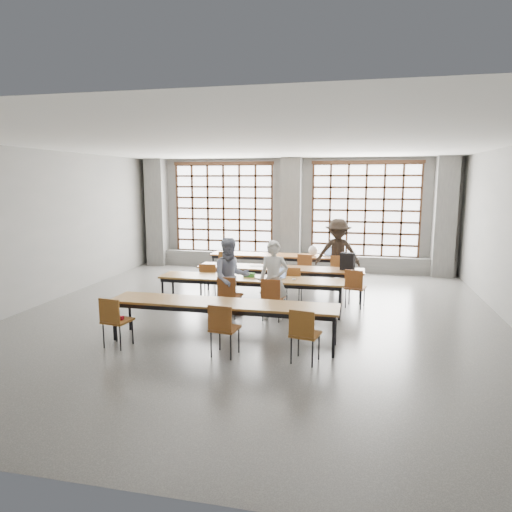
{
  "coord_description": "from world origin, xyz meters",
  "views": [
    {
      "loc": [
        1.99,
        -8.92,
        2.81
      ],
      "look_at": [
        -0.06,
        0.4,
        1.22
      ],
      "focal_mm": 32.0,
      "sensor_mm": 36.0,
      "label": 1
    }
  ],
  "objects_px": {
    "green_box": "(249,275)",
    "plastic_bag": "(313,250)",
    "chair_near_left": "(114,317)",
    "laptop_back": "(330,254)",
    "chair_mid_left": "(209,278)",
    "chair_front_left": "(229,293)",
    "desk_row_a": "(281,257)",
    "desk_row_c": "(250,281)",
    "chair_back_left": "(227,263)",
    "student_male": "(274,280)",
    "mouse": "(294,279)",
    "phone": "(258,279)",
    "chair_mid_centre": "(292,282)",
    "chair_mid_right": "(355,284)",
    "desk_row_d": "(223,306)",
    "desk_row_b": "(280,270)",
    "laptop_front": "(278,275)",
    "student_female": "(231,278)",
    "chair_front_right": "(272,295)",
    "red_pouch": "(117,318)",
    "chair_near_mid": "(223,325)",
    "student_back": "(338,253)",
    "backpack": "(348,261)",
    "chair_near_right": "(304,330)",
    "chair_back_mid": "(306,267)"
  },
  "relations": [
    {
      "from": "mouse",
      "to": "phone",
      "type": "relative_size",
      "value": 0.75
    },
    {
      "from": "student_back",
      "to": "backpack",
      "type": "height_order",
      "value": "student_back"
    },
    {
      "from": "chair_back_left",
      "to": "chair_front_right",
      "type": "xyz_separation_m",
      "value": [
        1.86,
        -3.2,
        0.0
      ]
    },
    {
      "from": "student_female",
      "to": "chair_front_right",
      "type": "bearing_deg",
      "value": -36.46
    },
    {
      "from": "red_pouch",
      "to": "chair_mid_right",
      "type": "bearing_deg",
      "value": 39.92
    },
    {
      "from": "desk_row_a",
      "to": "chair_mid_centre",
      "type": "distance_m",
      "value": 2.61
    },
    {
      "from": "chair_back_left",
      "to": "chair_back_mid",
      "type": "distance_m",
      "value": 2.19
    },
    {
      "from": "chair_near_mid",
      "to": "laptop_back",
      "type": "distance_m",
      "value": 6.14
    },
    {
      "from": "laptop_back",
      "to": "red_pouch",
      "type": "xyz_separation_m",
      "value": [
        -3.22,
        -5.91,
        -0.29
      ]
    },
    {
      "from": "chair_near_mid",
      "to": "student_back",
      "type": "xyz_separation_m",
      "value": [
        1.57,
        5.38,
        0.37
      ]
    },
    {
      "from": "desk_row_c",
      "to": "chair_mid_right",
      "type": "bearing_deg",
      "value": 17.22
    },
    {
      "from": "mouse",
      "to": "desk_row_d",
      "type": "bearing_deg",
      "value": -115.49
    },
    {
      "from": "desk_row_b",
      "to": "laptop_front",
      "type": "relative_size",
      "value": 8.68
    },
    {
      "from": "chair_near_left",
      "to": "laptop_back",
      "type": "distance_m",
      "value": 6.81
    },
    {
      "from": "desk_row_b",
      "to": "chair_near_left",
      "type": "relative_size",
      "value": 4.55
    },
    {
      "from": "chair_mid_left",
      "to": "chair_front_left",
      "type": "bearing_deg",
      "value": -56.74
    },
    {
      "from": "desk_row_a",
      "to": "plastic_bag",
      "type": "relative_size",
      "value": 13.99
    },
    {
      "from": "student_male",
      "to": "chair_near_right",
      "type": "bearing_deg",
      "value": -70.63
    },
    {
      "from": "desk_row_d",
      "to": "chair_front_left",
      "type": "bearing_deg",
      "value": 101.64
    },
    {
      "from": "desk_row_c",
      "to": "chair_back_left",
      "type": "xyz_separation_m",
      "value": [
        -1.27,
        2.57,
        -0.13
      ]
    },
    {
      "from": "chair_mid_centre",
      "to": "chair_near_right",
      "type": "bearing_deg",
      "value": -79.14
    },
    {
      "from": "chair_mid_centre",
      "to": "laptop_back",
      "type": "bearing_deg",
      "value": 75.4
    },
    {
      "from": "desk_row_d",
      "to": "green_box",
      "type": "xyz_separation_m",
      "value": [
        -0.03,
        2.13,
        0.11
      ]
    },
    {
      "from": "laptop_back",
      "to": "desk_row_a",
      "type": "bearing_deg",
      "value": -175.46
    },
    {
      "from": "laptop_front",
      "to": "chair_near_mid",
      "type": "bearing_deg",
      "value": -98.3
    },
    {
      "from": "chair_near_left",
      "to": "red_pouch",
      "type": "height_order",
      "value": "chair_near_left"
    },
    {
      "from": "desk_row_c",
      "to": "laptop_front",
      "type": "height_order",
      "value": "laptop_front"
    },
    {
      "from": "desk_row_b",
      "to": "chair_mid_centre",
      "type": "xyz_separation_m",
      "value": [
        0.4,
        -0.63,
        -0.13
      ]
    },
    {
      "from": "chair_mid_centre",
      "to": "student_male",
      "type": "height_order",
      "value": "student_male"
    },
    {
      "from": "laptop_front",
      "to": "chair_near_left",
      "type": "bearing_deg",
      "value": -129.68
    },
    {
      "from": "chair_near_mid",
      "to": "red_pouch",
      "type": "distance_m",
      "value": 1.89
    },
    {
      "from": "chair_mid_centre",
      "to": "student_female",
      "type": "relative_size",
      "value": 0.53
    },
    {
      "from": "student_male",
      "to": "phone",
      "type": "height_order",
      "value": "student_male"
    },
    {
      "from": "chair_mid_centre",
      "to": "laptop_back",
      "type": "xyz_separation_m",
      "value": [
        0.68,
        2.63,
        0.25
      ]
    },
    {
      "from": "chair_back_mid",
      "to": "backpack",
      "type": "bearing_deg",
      "value": -47.8
    },
    {
      "from": "chair_mid_centre",
      "to": "student_male",
      "type": "xyz_separation_m",
      "value": [
        -0.22,
        -1.18,
        0.27
      ]
    },
    {
      "from": "desk_row_c",
      "to": "laptop_back",
      "type": "distance_m",
      "value": 3.64
    },
    {
      "from": "desk_row_a",
      "to": "red_pouch",
      "type": "distance_m",
      "value": 6.09
    },
    {
      "from": "chair_near_mid",
      "to": "student_back",
      "type": "height_order",
      "value": "student_back"
    },
    {
      "from": "desk_row_c",
      "to": "chair_back_left",
      "type": "relative_size",
      "value": 4.55
    },
    {
      "from": "desk_row_d",
      "to": "phone",
      "type": "distance_m",
      "value": 1.96
    },
    {
      "from": "chair_mid_left",
      "to": "student_male",
      "type": "bearing_deg",
      "value": -33.75
    },
    {
      "from": "student_female",
      "to": "chair_mid_right",
      "type": "bearing_deg",
      "value": -2.95
    },
    {
      "from": "chair_mid_right",
      "to": "chair_near_mid",
      "type": "relative_size",
      "value": 1.0
    },
    {
      "from": "chair_front_left",
      "to": "chair_near_left",
      "type": "relative_size",
      "value": 1.0
    },
    {
      "from": "green_box",
      "to": "plastic_bag",
      "type": "bearing_deg",
      "value": 71.01
    },
    {
      "from": "student_male",
      "to": "mouse",
      "type": "height_order",
      "value": "student_male"
    },
    {
      "from": "desk_row_d",
      "to": "student_back",
      "type": "xyz_separation_m",
      "value": [
        1.76,
        4.75,
        0.24
      ]
    },
    {
      "from": "chair_near_right",
      "to": "student_male",
      "type": "distance_m",
      "value": 2.36
    },
    {
      "from": "desk_row_d",
      "to": "chair_front_left",
      "type": "height_order",
      "value": "chair_front_left"
    }
  ]
}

